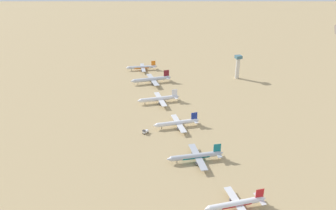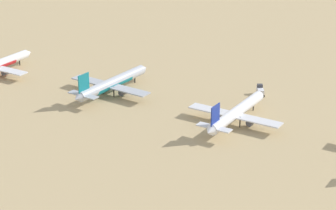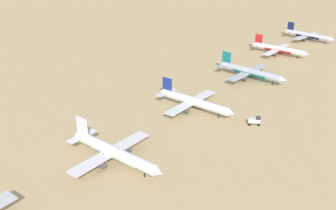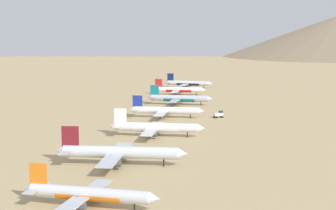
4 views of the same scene
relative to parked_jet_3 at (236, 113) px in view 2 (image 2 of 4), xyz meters
The scene contains 4 objects.
ground_plane 4.32m from the parked_jet_3, 130.49° to the right, with size 1932.46×1932.46×0.00m, color tan.
parked_jet_3 is the anchor object (origin of this frame).
parked_jet_4 54.41m from the parked_jet_3, 87.76° to the left, with size 44.16×35.91×12.73m.
service_truck 30.38m from the parked_jet_3, ahead, with size 5.69×4.93×3.90m.
Camera 2 is at (-200.16, -90.28, 96.06)m, focal length 72.78 mm.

